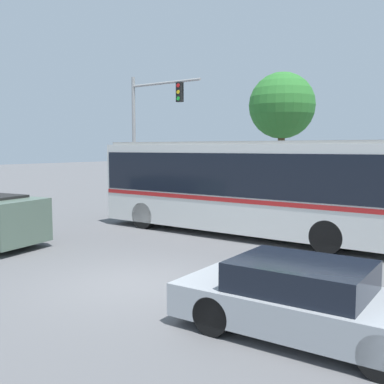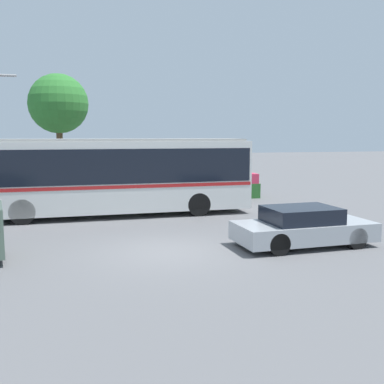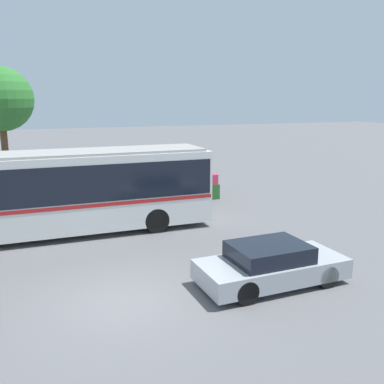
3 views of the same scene
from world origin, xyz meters
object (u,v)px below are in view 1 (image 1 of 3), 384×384
Objects in this scene: traffic_light_pole at (147,124)px; street_tree_left at (282,106)px; sedan_foreground at (305,301)px; city_bus at (246,182)px.

street_tree_left is at bearing 45.64° from traffic_light_pole.
traffic_light_pole is at bearing -134.36° from street_tree_left.
sedan_foreground is 0.63× the size of street_tree_left.
traffic_light_pole is at bearing -23.49° from city_bus.
traffic_light_pole is (-7.53, 3.17, 2.38)m from city_bus.
city_bus is 9.23m from street_tree_left.
street_tree_left reaches higher than traffic_light_pole.
sedan_foreground is at bearing -38.67° from traffic_light_pole.
sedan_foreground is at bearing -63.00° from street_tree_left.
street_tree_left is at bearing -72.89° from city_bus.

